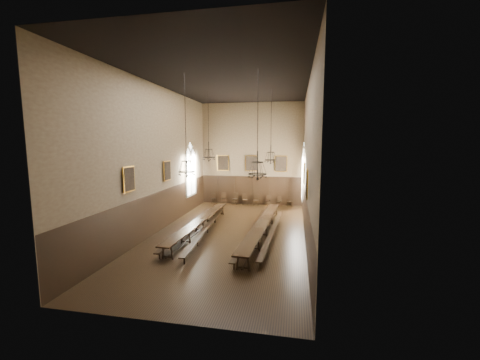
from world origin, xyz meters
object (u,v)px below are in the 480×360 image
(chair_6, at_px, (279,203))
(chair_7, at_px, (290,203))
(table_right, at_px, (262,229))
(chair_5, at_px, (268,203))
(bench_right_inner, at_px, (252,232))
(chandelier_back_left, at_px, (209,153))
(bench_right_outer, at_px, (273,232))
(chandelier_back_right, at_px, (271,155))
(bench_left_outer, at_px, (189,228))
(chair_0, at_px, (213,200))
(chandelier_front_left, at_px, (186,165))
(bench_left_inner, at_px, (208,228))
(chair_1, at_px, (224,201))
(chair_4, at_px, (256,202))
(chandelier_front_right, at_px, (257,168))
(chair_3, at_px, (245,202))
(chair_2, at_px, (235,201))
(table_left, at_px, (200,226))

(chair_6, distance_m, chair_7, 0.95)
(table_right, height_order, chair_6, chair_6)
(chair_6, bearing_deg, chair_5, -161.65)
(bench_right_inner, distance_m, chair_7, 9.00)
(chair_7, relative_size, chandelier_back_left, 0.20)
(bench_right_outer, relative_size, chair_7, 10.47)
(chair_6, height_order, chandelier_back_right, chandelier_back_right)
(bench_left_outer, relative_size, chandelier_back_left, 2.05)
(chair_5, bearing_deg, chandelier_back_right, -71.66)
(chair_5, bearing_deg, chandelier_back_left, -110.77)
(chair_0, height_order, chandelier_front_left, chandelier_front_left)
(bench_left_inner, relative_size, chair_1, 10.19)
(chair_0, bearing_deg, chair_4, -20.50)
(table_right, distance_m, chandelier_front_right, 4.66)
(bench_left_inner, height_order, bench_right_inner, same)
(bench_left_inner, relative_size, chandelier_front_right, 1.97)
(chair_7, height_order, chandelier_back_right, chandelier_back_right)
(bench_right_outer, distance_m, chandelier_back_left, 7.10)
(chair_6, relative_size, chair_7, 0.93)
(bench_left_outer, xyz_separation_m, chair_3, (2.12, 8.52, 0.03))
(chair_2, distance_m, chandelier_front_left, 11.70)
(chair_4, bearing_deg, chandelier_front_left, -98.25)
(chair_3, bearing_deg, chandelier_back_left, -117.68)
(chair_0, height_order, chair_4, chair_4)
(chair_5, bearing_deg, chair_6, 12.26)
(bench_right_outer, height_order, chair_7, chair_7)
(table_left, xyz_separation_m, chandelier_back_left, (-0.17, 2.67, 4.42))
(bench_right_outer, distance_m, chair_5, 8.56)
(chandelier_back_left, relative_size, chandelier_front_right, 0.90)
(chair_7, bearing_deg, chair_6, 178.03)
(bench_left_inner, relative_size, chandelier_front_left, 1.99)
(chair_6, height_order, chair_7, chair_7)
(chair_4, bearing_deg, chair_5, 4.40)
(chair_3, xyz_separation_m, chair_5, (2.03, -0.01, -0.01))
(chair_1, xyz_separation_m, chandelier_front_right, (4.48, -11.20, 4.00))
(chair_3, bearing_deg, bench_right_outer, -82.01)
(chair_2, bearing_deg, table_left, -84.77)
(bench_left_inner, bearing_deg, bench_right_outer, 0.32)
(chair_4, xyz_separation_m, chandelier_back_left, (-2.59, -5.66, 4.51))
(chair_3, distance_m, chandelier_back_right, 8.03)
(table_right, relative_size, chair_3, 10.90)
(bench_right_inner, bearing_deg, chandelier_back_left, 139.64)
(bench_left_outer, relative_size, chair_4, 9.55)
(chair_7, distance_m, chandelier_front_left, 12.84)
(table_right, bearing_deg, chair_2, 111.71)
(chandelier_back_left, relative_size, chandelier_back_right, 0.98)
(table_left, distance_m, chandelier_front_right, 6.20)
(bench_left_inner, height_order, chair_4, chair_4)
(chair_4, xyz_separation_m, chair_5, (1.03, 0.02, -0.02))
(chair_1, height_order, chandelier_front_right, chandelier_front_right)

